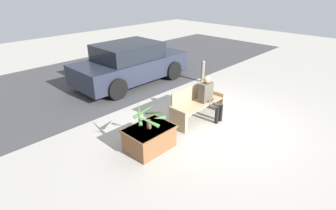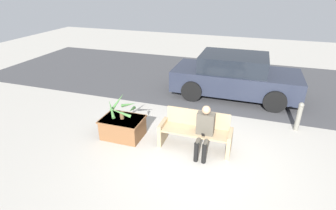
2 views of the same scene
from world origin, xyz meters
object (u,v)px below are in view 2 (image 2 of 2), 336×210
(planter_box, at_px, (123,127))
(bollard_post, at_px, (299,116))
(parked_car, at_px, (235,76))
(bench, at_px, (196,131))
(person_seated, at_px, (204,129))
(potted_plant, at_px, (122,108))

(planter_box, bearing_deg, bollard_post, 22.52)
(planter_box, xyz_separation_m, parked_car, (2.42, 3.65, 0.44))
(bench, bearing_deg, person_seated, -40.18)
(potted_plant, height_order, parked_car, parked_car)
(planter_box, height_order, parked_car, parked_car)
(planter_box, height_order, potted_plant, potted_plant)
(planter_box, bearing_deg, person_seated, -1.30)
(planter_box, relative_size, parked_car, 0.25)
(person_seated, distance_m, planter_box, 2.15)
(bench, bearing_deg, potted_plant, -175.36)
(potted_plant, height_order, bollard_post, potted_plant)
(potted_plant, relative_size, bollard_post, 0.92)
(potted_plant, bearing_deg, parked_car, 56.54)
(potted_plant, bearing_deg, bollard_post, 22.55)
(planter_box, bearing_deg, parked_car, 56.41)
(bollard_post, bearing_deg, planter_box, -157.48)
(planter_box, distance_m, parked_car, 4.41)
(person_seated, xyz_separation_m, parked_car, (0.31, 3.70, 0.08))
(person_seated, height_order, bollard_post, person_seated)
(potted_plant, bearing_deg, person_seated, -1.40)
(person_seated, distance_m, potted_plant, 2.11)
(bench, height_order, potted_plant, potted_plant)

